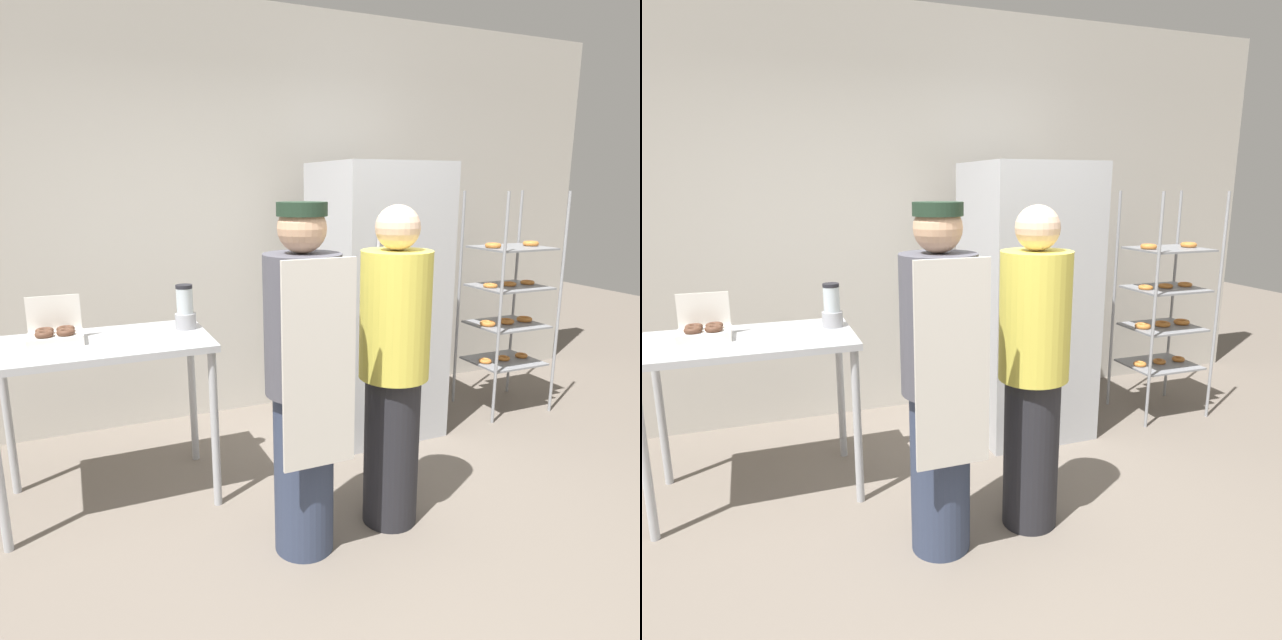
% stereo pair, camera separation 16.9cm
% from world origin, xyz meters
% --- Properties ---
extents(ground_plane, '(14.00, 14.00, 0.00)m').
position_xyz_m(ground_plane, '(0.00, 0.00, 0.00)').
color(ground_plane, '#6B6056').
extents(back_wall, '(6.40, 0.12, 2.92)m').
position_xyz_m(back_wall, '(0.00, 2.30, 1.46)').
color(back_wall, '#B7B2A8').
rests_on(back_wall, ground_plane).
extents(refrigerator, '(0.75, 0.77, 1.83)m').
position_xyz_m(refrigerator, '(0.77, 1.54, 0.92)').
color(refrigerator, '#ADAFB5').
rests_on(refrigerator, ground_plane).
extents(baking_rack, '(0.57, 0.49, 1.65)m').
position_xyz_m(baking_rack, '(1.86, 1.46, 0.81)').
color(baking_rack, '#93969B').
rests_on(baking_rack, ground_plane).
extents(prep_counter, '(1.09, 0.66, 0.90)m').
position_xyz_m(prep_counter, '(-1.02, 1.24, 0.79)').
color(prep_counter, '#ADAFB5').
rests_on(prep_counter, ground_plane).
extents(donut_box, '(0.26, 0.19, 0.23)m').
position_xyz_m(donut_box, '(-1.23, 1.29, 0.95)').
color(donut_box, silver).
rests_on(donut_box, prep_counter).
extents(blender_pitcher, '(0.12, 0.12, 0.25)m').
position_xyz_m(blender_pitcher, '(-0.57, 1.34, 1.01)').
color(blender_pitcher, '#99999E').
rests_on(blender_pitcher, prep_counter).
extents(person_baker, '(0.34, 0.36, 1.62)m').
position_xyz_m(person_baker, '(-0.23, 0.42, 0.84)').
color(person_baker, '#333D56').
rests_on(person_baker, ground_plane).
extents(person_customer, '(0.34, 0.34, 1.60)m').
position_xyz_m(person_customer, '(0.26, 0.46, 0.82)').
color(person_customer, '#232328').
rests_on(person_customer, ground_plane).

